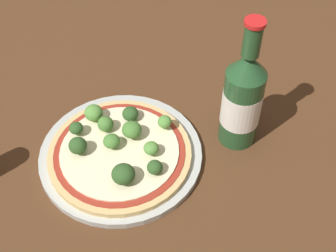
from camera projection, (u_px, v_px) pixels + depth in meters
ground_plane at (116, 160)px, 0.76m from camera, size 3.00×3.00×0.00m
plate at (121, 155)px, 0.76m from camera, size 0.26×0.26×0.01m
pizza at (120, 153)px, 0.75m from camera, size 0.23×0.23×0.01m
broccoli_floret_0 at (94, 113)px, 0.78m from camera, size 0.03×0.03×0.03m
broccoli_floret_1 at (105, 124)px, 0.76m from camera, size 0.03×0.03×0.03m
broccoli_floret_2 at (151, 148)px, 0.73m from camera, size 0.02×0.02×0.02m
broccoli_floret_3 at (110, 142)px, 0.74m from camera, size 0.03×0.03×0.02m
broccoli_floret_4 at (76, 128)px, 0.75m from camera, size 0.02×0.02×0.02m
broccoli_floret_5 at (123, 174)px, 0.69m from camera, size 0.04×0.04×0.03m
broccoli_floret_6 at (165, 122)px, 0.76m from camera, size 0.02×0.02×0.03m
broccoli_floret_7 at (132, 130)px, 0.75m from camera, size 0.03×0.03×0.03m
broccoli_floret_8 at (130, 114)px, 0.78m from camera, size 0.03×0.03×0.02m
broccoli_floret_9 at (78, 146)px, 0.73m from camera, size 0.03×0.03×0.03m
broccoli_floret_10 at (155, 167)px, 0.71m from camera, size 0.02×0.02×0.02m
beer_bottle at (242, 99)px, 0.73m from camera, size 0.06×0.06×0.24m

